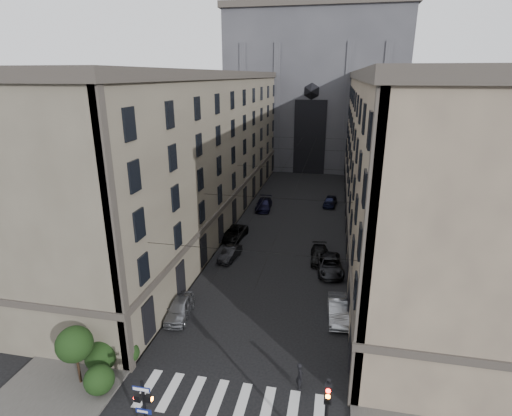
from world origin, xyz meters
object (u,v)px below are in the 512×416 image
Objects in this scene: pedestrian_signal_left at (144,406)px; car_right_far at (330,201)px; car_left_near at (180,308)px; car_left_midnear at (230,253)px; car_left_midfar at (234,233)px; car_right_midfar at (319,255)px; car_left_far at (264,204)px; car_right_midnear at (330,265)px; gothic_tower at (316,78)px; pedestrian at (300,376)px; car_right_near at (338,310)px; traffic_light_right at (326,414)px.

pedestrian_signal_left is 0.95× the size of car_right_far.
car_left_near reaches higher than car_left_midnear.
car_left_midfar is (0.22, 16.48, -0.08)m from car_left_near.
car_left_midfar is 10.96m from car_right_midfar.
car_left_near is 0.85× the size of car_left_far.
car_left_far reaches higher than car_left_midfar.
car_left_far reaches higher than car_left_midnear.
car_left_far is at bearing 96.04° from car_left_midnear.
car_right_midnear is at bearing -64.29° from car_left_far.
car_left_far is at bearing 91.49° from pedestrian_signal_left.
gothic_tower reaches higher than pedestrian.
car_left_midnear is 14.16m from car_right_near.
car_right_midfar is at bearing -85.18° from gothic_tower.
gothic_tower is 11.15× the size of traffic_light_right.
pedestrian_signal_left is 0.89× the size of car_right_midfar.
pedestrian is at bearing -86.68° from gothic_tower.
traffic_light_right is 1.16× the size of car_right_midfar.
car_right_midnear is (9.83, -17.62, -0.00)m from car_left_far.
car_left_far is 9.89m from car_right_far.
traffic_light_right is 21.10m from car_right_midnear.
traffic_light_right reaches higher than car_right_midfar.
traffic_light_right is 1.09× the size of car_left_midfar.
pedestrian_signal_left is at bearing -78.37° from car_left_midfar.
car_left_midnear is 0.86× the size of car_right_midfar.
car_right_far reaches higher than car_left_midfar.
car_right_near reaches higher than car_right_midfar.
car_left_midfar is 1.06× the size of car_right_midfar.
traffic_light_right reaches higher than pedestrian.
pedestrian is (-1.65, 4.95, -2.36)m from traffic_light_right.
car_right_midnear is (8.81, 21.37, -1.59)m from pedestrian_signal_left.
pedestrian reaches higher than car_right_midfar.
pedestrian is at bearing -59.44° from car_left_midfar.
traffic_light_right is at bearing -48.84° from car_left_near.
pedestrian_signal_left is 9.18m from traffic_light_right.
gothic_tower is 64.86m from car_left_near.
car_right_near reaches higher than car_left_far.
traffic_light_right reaches higher than car_left_midnear.
pedestrian is (-1.35, -15.99, 0.19)m from car_right_midnear.
car_left_midfar is at bearing -97.45° from gothic_tower.
car_right_midnear is 2.49m from car_right_midfar.
car_left_midnear is 2.09× the size of pedestrian.
car_left_far is at bearing -97.48° from gothic_tower.
car_right_far is at bearing 64.21° from car_left_near.
pedestrian is (8.97, -16.76, 0.29)m from car_left_midnear.
car_right_midfar is (-2.00, 10.10, -0.10)m from car_right_near.
car_right_midnear is (10.32, -0.77, 0.10)m from car_left_midnear.
car_left_midfar reaches higher than car_left_midnear.
car_right_far is (8.26, 42.41, -1.60)m from pedestrian_signal_left.
car_right_midfar reaches higher than car_left_midnear.
pedestrian_signal_left reaches higher than pedestrian.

